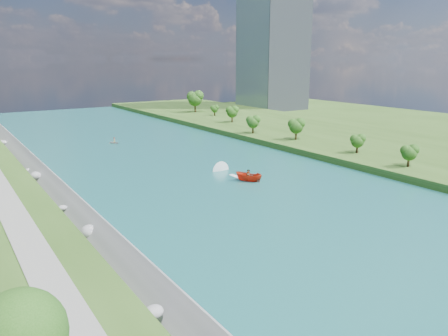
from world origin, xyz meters
TOP-DOWN VIEW (x-y plane):
  - ground at (0.00, 0.00)m, footprint 260.00×260.00m
  - river_water at (0.00, 20.00)m, footprint 55.00×240.00m
  - berm_east at (49.50, 20.00)m, footprint 44.00×240.00m
  - riprap_bank at (-25.83, 18.79)m, footprint 4.41×236.00m
  - office_tower at (82.50, 95.00)m, footprint 22.00×22.00m
  - trees_east at (41.14, 8.33)m, footprint 17.96×138.13m
  - motorboat at (5.56, 8.16)m, footprint 4.25×19.19m
  - raft at (-1.89, 53.93)m, footprint 3.00×3.34m

SIDE VIEW (x-z plane):
  - ground at x=0.00m, z-range 0.00..0.00m
  - river_water at x=0.00m, z-range 0.00..0.10m
  - raft at x=-1.89m, z-range -0.33..1.23m
  - berm_east at x=49.50m, z-range 0.00..1.50m
  - motorboat at x=5.56m, z-range -0.22..2.02m
  - riprap_bank at x=-25.83m, z-range -0.30..3.88m
  - trees_east at x=41.14m, z-range 0.28..11.83m
  - office_tower at x=82.50m, z-range 0.00..60.00m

